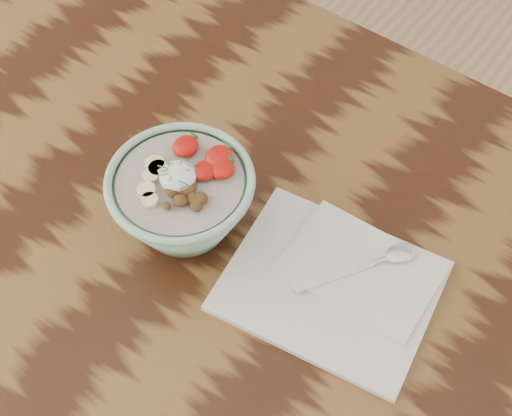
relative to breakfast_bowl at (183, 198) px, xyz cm
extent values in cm
cube|color=black|center=(22.20, 3.85, -8.50)|extent=(160.00, 90.00, 4.00)
cylinder|color=#4C2D19|center=(-49.80, 40.85, -46.00)|extent=(7.00, 7.00, 71.00)
cylinder|color=#91C39F|center=(-0.02, -0.07, -5.90)|extent=(8.42, 8.42, 1.20)
torus|color=#91C39F|center=(-0.02, -0.07, 3.92)|extent=(19.14, 19.14, 1.10)
cylinder|color=#ADA08F|center=(-0.02, -0.07, 3.32)|extent=(16.23, 16.23, 1.00)
ellipsoid|color=white|center=(-0.22, -0.09, 4.73)|extent=(4.71, 4.71, 2.59)
ellipsoid|color=#B80F08|center=(-2.55, 4.16, 4.73)|extent=(3.30, 3.63, 1.82)
cone|color=#286623|center=(-2.55, 5.65, 5.03)|extent=(1.40, 1.03, 1.52)
ellipsoid|color=#B80F08|center=(3.54, 4.17, 4.62)|extent=(2.90, 3.19, 1.60)
cone|color=#286623|center=(3.54, 5.48, 4.92)|extent=(1.40, 1.03, 1.52)
ellipsoid|color=#B80F08|center=(2.07, 5.27, 4.80)|extent=(3.55, 3.90, 1.95)
cone|color=#286623|center=(2.07, 6.86, 5.10)|extent=(1.40, 1.03, 1.52)
ellipsoid|color=#B80F08|center=(1.86, 2.60, 4.63)|extent=(2.93, 3.22, 1.61)
cone|color=#286623|center=(1.86, 3.92, 4.93)|extent=(1.40, 1.03, 1.52)
cylinder|color=beige|center=(-0.89, -4.75, 4.22)|extent=(2.16, 2.16, 0.70)
cylinder|color=beige|center=(-3.23, -0.41, 4.22)|extent=(2.52, 2.52, 0.70)
cylinder|color=beige|center=(-2.20, -3.84, 4.22)|extent=(2.38, 2.38, 0.70)
cylinder|color=beige|center=(-4.07, -0.11, 4.22)|extent=(2.53, 2.53, 0.70)
cylinder|color=beige|center=(-3.23, -1.87, 4.22)|extent=(2.08, 2.08, 0.70)
ellipsoid|color=brown|center=(2.19, -0.79, 4.46)|extent=(1.58, 1.89, 0.93)
ellipsoid|color=brown|center=(1.61, -1.40, 4.34)|extent=(1.81, 1.75, 0.97)
ellipsoid|color=brown|center=(4.34, -2.03, 4.44)|extent=(2.24, 2.31, 0.93)
ellipsoid|color=brown|center=(3.57, -1.43, 4.34)|extent=(1.48, 1.57, 1.06)
ellipsoid|color=brown|center=(3.30, -1.39, 4.40)|extent=(2.14, 2.19, 0.88)
ellipsoid|color=brown|center=(1.35, -4.12, 4.29)|extent=(1.67, 1.56, 0.83)
ellipsoid|color=brown|center=(2.32, -2.67, 4.50)|extent=(2.59, 2.62, 1.33)
ellipsoid|color=brown|center=(0.53, -2.13, 4.41)|extent=(2.26, 2.17, 1.04)
ellipsoid|color=brown|center=(2.10, -0.26, 4.35)|extent=(1.43, 1.67, 1.16)
ellipsoid|color=brown|center=(4.08, -0.90, 4.46)|extent=(2.46, 2.49, 1.04)
cylinder|color=#3C7D34|center=(-0.65, 1.11, 5.82)|extent=(0.78, 1.38, 0.23)
cylinder|color=#3C7D34|center=(2.17, -1.39, 5.82)|extent=(0.87, 1.36, 0.23)
cylinder|color=#3C7D34|center=(1.82, -1.00, 5.82)|extent=(1.75, 0.27, 0.24)
cylinder|color=#3C7D34|center=(0.83, 1.50, 5.82)|extent=(1.29, 0.22, 0.22)
cylinder|color=#3C7D34|center=(-1.65, 0.28, 5.82)|extent=(1.08, 0.63, 0.22)
cylinder|color=#3C7D34|center=(0.40, 0.50, 5.82)|extent=(1.26, 1.01, 0.23)
cylinder|color=#3C7D34|center=(-2.02, 0.16, 5.82)|extent=(1.57, 0.85, 0.24)
cylinder|color=#3C7D34|center=(-1.17, -1.49, 5.82)|extent=(1.08, 1.16, 0.23)
cylinder|color=#3C7D34|center=(-0.33, -0.96, 5.82)|extent=(0.93, 1.64, 0.24)
cylinder|color=#3C7D34|center=(0.11, -0.01, 5.82)|extent=(1.36, 0.48, 0.23)
cylinder|color=#3C7D34|center=(-0.64, 1.76, 5.82)|extent=(1.10, 0.46, 0.22)
cylinder|color=#3C7D34|center=(-1.36, -0.91, 5.82)|extent=(1.14, 1.04, 0.23)
cylinder|color=#3C7D34|center=(-1.99, -0.70, 5.82)|extent=(1.39, 0.56, 0.23)
cube|color=silver|center=(21.08, 3.66, -5.99)|extent=(29.11, 24.89, 1.01)
cube|color=silver|center=(23.10, 7.69, -5.19)|extent=(19.75, 14.00, 0.60)
cube|color=silver|center=(21.01, 4.35, -4.72)|extent=(6.73, 9.70, 0.33)
cylinder|color=silver|center=(24.70, 10.11, -4.56)|extent=(2.08, 2.74, 0.66)
ellipsoid|color=silver|center=(26.16, 12.39, -4.44)|extent=(4.77, 5.20, 0.90)
camera|label=1|loc=(39.52, -37.28, 75.59)|focal=50.00mm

